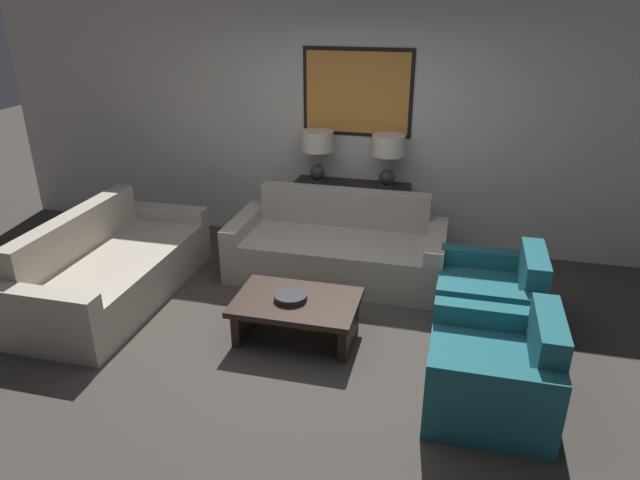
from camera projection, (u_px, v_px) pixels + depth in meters
name	position (u px, v px, depth m)	size (l,w,h in m)	color
ground_plane	(302.00, 346.00, 4.69)	(20.00, 20.00, 0.00)	#3D3833
back_wall	(357.00, 126.00, 6.22)	(8.50, 0.12, 2.65)	beige
console_table	(351.00, 216.00, 6.35)	(1.26, 0.39, 0.76)	black
table_lamp_left	(317.00, 146.00, 6.13)	(0.35, 0.35, 0.56)	#333338
table_lamp_right	(388.00, 151.00, 5.96)	(0.35, 0.35, 0.56)	#333338
couch_by_back_wall	(337.00, 250.00, 5.79)	(2.13, 0.94, 0.81)	#ADA393
couch_by_side	(112.00, 270.00, 5.36)	(0.94, 2.13, 0.81)	#ADA393
coffee_table	(297.00, 310.00, 4.71)	(1.02, 0.69, 0.36)	black
decorative_bowl	(291.00, 297.00, 4.66)	(0.27, 0.27, 0.05)	#232328
armchair_near_back_wall	(491.00, 302.00, 4.81)	(0.84, 0.92, 0.76)	#1E5B66
armchair_near_camera	(494.00, 373.00, 3.91)	(0.84, 0.92, 0.76)	#1E5B66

